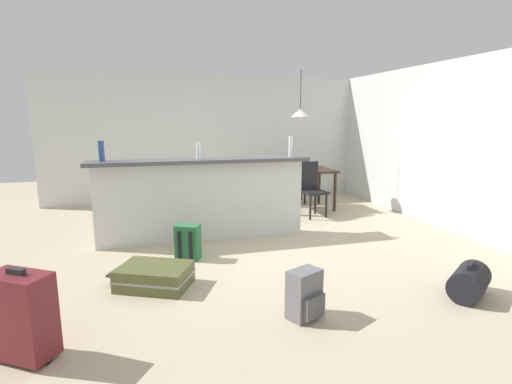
{
  "coord_description": "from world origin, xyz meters",
  "views": [
    {
      "loc": [
        -1.28,
        -4.94,
        1.67
      ],
      "look_at": [
        0.08,
        0.03,
        0.69
      ],
      "focal_mm": 27.52,
      "sensor_mm": 36.0,
      "label": 1
    }
  ],
  "objects_px": {
    "bottle_white": "(291,147)",
    "suitcase_flat_olive": "(154,276)",
    "backpack_grey": "(305,295)",
    "duffel_bag_black": "(469,282)",
    "bottle_blue": "(101,151)",
    "suitcase_upright_maroon": "(21,315)",
    "bottle_clear": "(198,151)",
    "dining_chair_far_side": "(296,177)",
    "dining_chair_near_partition": "(311,186)",
    "dining_table": "(303,174)",
    "backpack_green": "(188,242)",
    "pendant_lamp": "(300,113)"
  },
  "relations": [
    {
      "from": "bottle_white",
      "to": "dining_chair_near_partition",
      "type": "distance_m",
      "value": 1.35
    },
    {
      "from": "dining_table",
      "to": "dining_chair_far_side",
      "type": "relative_size",
      "value": 1.18
    },
    {
      "from": "bottle_clear",
      "to": "suitcase_flat_olive",
      "type": "bearing_deg",
      "value": -114.89
    },
    {
      "from": "bottle_clear",
      "to": "backpack_grey",
      "type": "distance_m",
      "value": 2.64
    },
    {
      "from": "bottle_clear",
      "to": "suitcase_flat_olive",
      "type": "height_order",
      "value": "bottle_clear"
    },
    {
      "from": "suitcase_flat_olive",
      "to": "dining_chair_near_partition",
      "type": "bearing_deg",
      "value": 40.73
    },
    {
      "from": "bottle_blue",
      "to": "bottle_clear",
      "type": "relative_size",
      "value": 1.14
    },
    {
      "from": "backpack_grey",
      "to": "duffel_bag_black",
      "type": "bearing_deg",
      "value": -1.55
    },
    {
      "from": "backpack_grey",
      "to": "suitcase_upright_maroon",
      "type": "bearing_deg",
      "value": -179.46
    },
    {
      "from": "suitcase_flat_olive",
      "to": "backpack_grey",
      "type": "bearing_deg",
      "value": -38.74
    },
    {
      "from": "bottle_blue",
      "to": "backpack_grey",
      "type": "height_order",
      "value": "bottle_blue"
    },
    {
      "from": "dining_table",
      "to": "suitcase_upright_maroon",
      "type": "distance_m",
      "value": 5.26
    },
    {
      "from": "bottle_clear",
      "to": "dining_table",
      "type": "distance_m",
      "value": 2.59
    },
    {
      "from": "dining_chair_near_partition",
      "to": "backpack_green",
      "type": "distance_m",
      "value": 2.75
    },
    {
      "from": "bottle_blue",
      "to": "pendant_lamp",
      "type": "distance_m",
      "value": 3.58
    },
    {
      "from": "bottle_clear",
      "to": "bottle_white",
      "type": "bearing_deg",
      "value": 1.25
    },
    {
      "from": "suitcase_flat_olive",
      "to": "bottle_white",
      "type": "bearing_deg",
      "value": 35.95
    },
    {
      "from": "dining_chair_far_side",
      "to": "backpack_grey",
      "type": "bearing_deg",
      "value": -110.16
    },
    {
      "from": "dining_chair_near_partition",
      "to": "backpack_grey",
      "type": "height_order",
      "value": "dining_chair_near_partition"
    },
    {
      "from": "bottle_white",
      "to": "suitcase_flat_olive",
      "type": "distance_m",
      "value": 2.68
    },
    {
      "from": "bottle_clear",
      "to": "dining_chair_far_side",
      "type": "relative_size",
      "value": 0.25
    },
    {
      "from": "backpack_green",
      "to": "duffel_bag_black",
      "type": "bearing_deg",
      "value": -35.39
    },
    {
      "from": "bottle_white",
      "to": "duffel_bag_black",
      "type": "height_order",
      "value": "bottle_white"
    },
    {
      "from": "dining_chair_far_side",
      "to": "duffel_bag_black",
      "type": "relative_size",
      "value": 1.65
    },
    {
      "from": "bottle_blue",
      "to": "suitcase_upright_maroon",
      "type": "relative_size",
      "value": 0.39
    },
    {
      "from": "duffel_bag_black",
      "to": "backpack_grey",
      "type": "bearing_deg",
      "value": 178.45
    },
    {
      "from": "duffel_bag_black",
      "to": "suitcase_upright_maroon",
      "type": "xyz_separation_m",
      "value": [
        -3.76,
        0.02,
        0.18
      ]
    },
    {
      "from": "bottle_white",
      "to": "dining_table",
      "type": "bearing_deg",
      "value": 61.33
    },
    {
      "from": "bottle_blue",
      "to": "suitcase_flat_olive",
      "type": "distance_m",
      "value": 1.94
    },
    {
      "from": "dining_table",
      "to": "backpack_grey",
      "type": "relative_size",
      "value": 2.62
    },
    {
      "from": "bottle_white",
      "to": "backpack_grey",
      "type": "xyz_separation_m",
      "value": [
        -0.74,
        -2.39,
        -1.07
      ]
    },
    {
      "from": "pendant_lamp",
      "to": "backpack_grey",
      "type": "relative_size",
      "value": 2.05
    },
    {
      "from": "pendant_lamp",
      "to": "backpack_grey",
      "type": "height_order",
      "value": "pendant_lamp"
    },
    {
      "from": "dining_table",
      "to": "suitcase_upright_maroon",
      "type": "relative_size",
      "value": 1.64
    },
    {
      "from": "pendant_lamp",
      "to": "backpack_green",
      "type": "xyz_separation_m",
      "value": [
        -2.27,
        -2.17,
        -1.55
      ]
    },
    {
      "from": "dining_table",
      "to": "backpack_green",
      "type": "relative_size",
      "value": 2.62
    },
    {
      "from": "bottle_white",
      "to": "suitcase_upright_maroon",
      "type": "xyz_separation_m",
      "value": [
        -2.85,
        -2.41,
        -0.94
      ]
    },
    {
      "from": "bottle_white",
      "to": "suitcase_flat_olive",
      "type": "relative_size",
      "value": 0.32
    },
    {
      "from": "dining_chair_near_partition",
      "to": "suitcase_flat_olive",
      "type": "distance_m",
      "value": 3.52
    },
    {
      "from": "dining_chair_far_side",
      "to": "backpack_green",
      "type": "bearing_deg",
      "value": -132.5
    },
    {
      "from": "bottle_white",
      "to": "backpack_grey",
      "type": "distance_m",
      "value": 2.72
    },
    {
      "from": "bottle_clear",
      "to": "dining_chair_near_partition",
      "type": "bearing_deg",
      "value": 24.05
    },
    {
      "from": "dining_chair_near_partition",
      "to": "pendant_lamp",
      "type": "xyz_separation_m",
      "value": [
        0.02,
        0.61,
        1.24
      ]
    },
    {
      "from": "bottle_blue",
      "to": "duffel_bag_black",
      "type": "height_order",
      "value": "bottle_blue"
    },
    {
      "from": "bottle_white",
      "to": "duffel_bag_black",
      "type": "bearing_deg",
      "value": -69.57
    },
    {
      "from": "suitcase_flat_olive",
      "to": "backpack_green",
      "type": "distance_m",
      "value": 0.83
    },
    {
      "from": "suitcase_upright_maroon",
      "to": "dining_chair_near_partition",
      "type": "bearing_deg",
      "value": 42.72
    },
    {
      "from": "bottle_blue",
      "to": "dining_chair_far_side",
      "type": "height_order",
      "value": "bottle_blue"
    },
    {
      "from": "duffel_bag_black",
      "to": "bottle_clear",
      "type": "bearing_deg",
      "value": 132.63
    },
    {
      "from": "bottle_clear",
      "to": "suitcase_flat_olive",
      "type": "xyz_separation_m",
      "value": [
        -0.64,
        -1.39,
        -1.13
      ]
    }
  ]
}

